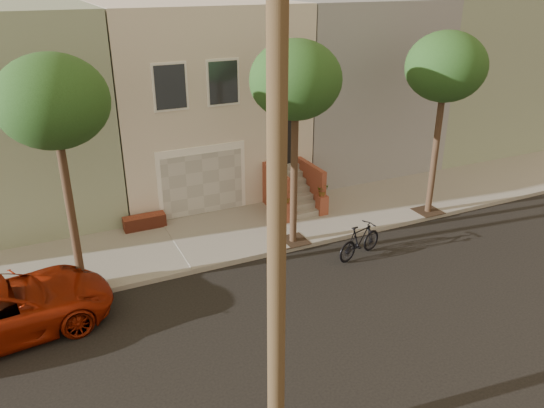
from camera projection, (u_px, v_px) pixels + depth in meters
name	position (u px, v px, depth m)	size (l,w,h in m)	color
ground	(328.00, 317.00, 13.71)	(90.00, 90.00, 0.00)	black
sidewalk	(247.00, 231.00, 18.13)	(40.00, 3.70, 0.15)	#9B988D
house_row	(190.00, 93.00, 21.55)	(33.10, 11.70, 7.00)	beige
tree_left	(53.00, 103.00, 12.72)	(2.70, 2.57, 6.30)	#2D2116
tree_mid	(296.00, 81.00, 15.25)	(2.70, 2.57, 6.30)	#2D2116
tree_right	(446.00, 68.00, 17.39)	(2.70, 2.57, 6.30)	#2D2116
pickup_truck	(1.00, 309.00, 12.80)	(2.38, 5.16, 1.43)	maroon
motorcycle	(360.00, 240.00, 16.43)	(0.52, 1.83, 1.10)	black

